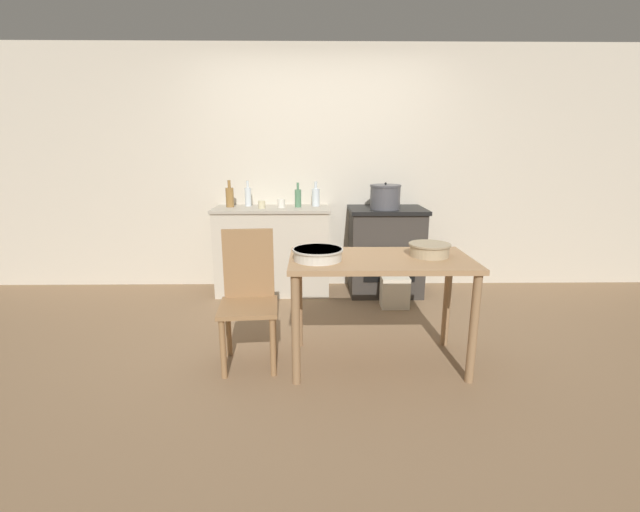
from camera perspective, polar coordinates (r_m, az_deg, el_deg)
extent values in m
plane|color=#896B4C|center=(3.47, 0.12, -11.54)|extent=(14.00, 14.00, 0.00)
cube|color=beige|center=(4.72, -0.19, 11.35)|extent=(8.00, 0.07, 2.55)
cube|color=beige|center=(4.57, -6.26, 0.58)|extent=(1.17, 0.51, 0.88)
cube|color=#A9A08F|center=(4.48, -6.41, 6.25)|extent=(1.20, 0.54, 0.03)
cube|color=#38332D|center=(4.58, 8.68, 0.47)|extent=(0.74, 0.57, 0.87)
cube|color=black|center=(4.50, 8.90, 6.11)|extent=(0.78, 0.61, 0.04)
cube|color=black|center=(4.31, 9.28, -1.12)|extent=(0.52, 0.01, 0.36)
cube|color=#A87F56|center=(2.94, 8.05, -0.54)|extent=(1.24, 0.66, 0.03)
cylinder|color=#97724E|center=(2.77, -3.25, -9.88)|extent=(0.06, 0.06, 0.75)
cylinder|color=#97724E|center=(2.96, 19.78, -9.20)|extent=(0.06, 0.06, 0.75)
cylinder|color=#97724E|center=(3.29, -2.85, -5.92)|extent=(0.06, 0.06, 0.75)
cylinder|color=#97724E|center=(3.45, 16.58, -5.59)|extent=(0.06, 0.06, 0.75)
cube|color=#997047|center=(3.02, -9.53, -6.77)|extent=(0.43, 0.43, 0.03)
cube|color=#997047|center=(3.11, -9.51, -0.98)|extent=(0.36, 0.06, 0.50)
cylinder|color=#997047|center=(2.97, -12.81, -12.00)|extent=(0.04, 0.04, 0.42)
cylinder|color=#997047|center=(2.95, -6.29, -11.95)|extent=(0.04, 0.04, 0.42)
cylinder|color=#997047|center=(3.27, -12.11, -9.48)|extent=(0.04, 0.04, 0.42)
cylinder|color=#997047|center=(3.25, -6.23, -9.40)|extent=(0.04, 0.04, 0.42)
cube|color=beige|center=(4.22, 9.94, -4.76)|extent=(0.27, 0.19, 0.30)
cylinder|color=#4C4C51|center=(4.39, 8.68, 7.66)|extent=(0.30, 0.30, 0.22)
cylinder|color=#4C4C51|center=(4.38, 8.74, 9.24)|extent=(0.31, 0.31, 0.02)
sphere|color=black|center=(4.38, 8.75, 9.53)|extent=(0.02, 0.02, 0.02)
cylinder|color=silver|center=(2.84, -0.30, 0.22)|extent=(0.32, 0.32, 0.08)
cylinder|color=beige|center=(2.83, -0.30, 0.86)|extent=(0.34, 0.34, 0.01)
cylinder|color=tan|center=(3.04, 14.39, 0.81)|extent=(0.27, 0.27, 0.09)
cylinder|color=tan|center=(3.03, 14.43, 1.51)|extent=(0.29, 0.29, 0.01)
cylinder|color=#517F5B|center=(4.48, -2.95, 7.68)|extent=(0.07, 0.07, 0.18)
cylinder|color=#517F5B|center=(4.47, -2.97, 9.29)|extent=(0.03, 0.03, 0.07)
cylinder|color=silver|center=(4.56, -0.57, 7.83)|extent=(0.08, 0.08, 0.19)
cylinder|color=silver|center=(4.54, -0.57, 9.44)|extent=(0.03, 0.03, 0.07)
cylinder|color=silver|center=(4.62, -9.57, 7.76)|extent=(0.07, 0.07, 0.19)
cylinder|color=silver|center=(4.61, -9.64, 9.40)|extent=(0.03, 0.03, 0.07)
cylinder|color=olive|center=(4.58, -11.94, 7.65)|extent=(0.08, 0.08, 0.20)
cylinder|color=olive|center=(4.57, -12.03, 9.38)|extent=(0.03, 0.03, 0.08)
cylinder|color=silver|center=(4.44, -5.18, 6.99)|extent=(0.08, 0.08, 0.09)
cylinder|color=beige|center=(4.42, -7.78, 6.80)|extent=(0.07, 0.07, 0.08)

